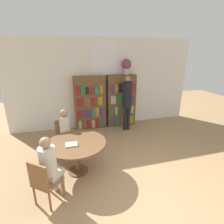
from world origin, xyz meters
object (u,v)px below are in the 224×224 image
object	(u,v)px
librarian_standing	(127,98)
chair_left_side	(64,135)
bookshelf_right	(121,101)
flower_vase	(126,65)
bookshelf_left	(90,103)
seated_reader_left	(66,130)
seated_reader_right	(50,164)
chair_near_camera	(44,181)
reading_table	(77,147)

from	to	relation	value
librarian_standing	chair_left_side	bearing A→B (deg)	-156.46
bookshelf_right	flower_vase	size ratio (longest dim) A/B	3.54
chair_left_side	flower_vase	bearing A→B (deg)	-162.27
bookshelf_left	seated_reader_left	world-z (taller)	bookshelf_left
bookshelf_right	seated_reader_right	distance (m)	3.73
seated_reader_left	bookshelf_left	bearing A→B (deg)	-133.12
chair_near_camera	seated_reader_left	distance (m)	1.58
bookshelf_left	flower_vase	size ratio (longest dim) A/B	3.54
flower_vase	reading_table	size ratio (longest dim) A/B	0.41
librarian_standing	reading_table	bearing A→B (deg)	-134.61
chair_near_camera	chair_left_side	size ratio (longest dim) A/B	1.00
flower_vase	chair_near_camera	world-z (taller)	flower_vase
reading_table	seated_reader_left	size ratio (longest dim) A/B	1.03
seated_reader_left	chair_near_camera	bearing A→B (deg)	59.98
chair_near_camera	chair_left_side	xyz separation A→B (m)	(0.36, 1.69, 0.00)
reading_table	chair_near_camera	world-z (taller)	chair_near_camera
flower_vase	seated_reader_left	world-z (taller)	flower_vase
chair_near_camera	seated_reader_right	bearing A→B (deg)	90.00
bookshelf_left	bookshelf_right	bearing A→B (deg)	0.00
bookshelf_left	librarian_standing	world-z (taller)	librarian_standing
flower_vase	librarian_standing	world-z (taller)	flower_vase
chair_left_side	seated_reader_left	size ratio (longest dim) A/B	0.72
reading_table	bookshelf_left	bearing A→B (deg)	74.68
flower_vase	reading_table	distance (m)	3.39
chair_near_camera	seated_reader_left	world-z (taller)	seated_reader_left
bookshelf_left	chair_left_side	bearing A→B (deg)	-122.47
flower_vase	seated_reader_right	xyz separation A→B (m)	(-2.44, -2.96, -1.42)
seated_reader_right	librarian_standing	size ratio (longest dim) A/B	0.68
seated_reader_right	reading_table	bearing A→B (deg)	90.00
flower_vase	seated_reader_left	xyz separation A→B (m)	(-2.14, -1.58, -1.44)
seated_reader_right	chair_left_side	bearing A→B (deg)	119.91
flower_vase	seated_reader_left	size ratio (longest dim) A/B	0.42
reading_table	flower_vase	bearing A→B (deg)	50.38
bookshelf_right	librarian_standing	xyz separation A→B (m)	(0.04, -0.50, 0.20)
bookshelf_right	seated_reader_right	xyz separation A→B (m)	(-2.27, -2.95, -0.19)
bookshelf_left	seated_reader_left	xyz separation A→B (m)	(-0.84, -1.57, -0.21)
reading_table	chair_left_side	distance (m)	0.98
flower_vase	chair_left_side	size ratio (longest dim) A/B	0.58
chair_near_camera	chair_left_side	distance (m)	1.73
librarian_standing	flower_vase	bearing A→B (deg)	75.87
librarian_standing	chair_near_camera	bearing A→B (deg)	-133.09
librarian_standing	bookshelf_left	bearing A→B (deg)	156.84
bookshelf_left	chair_near_camera	distance (m)	3.36
bookshelf_left	seated_reader_left	bearing A→B (deg)	-118.17
bookshelf_right	reading_table	world-z (taller)	bookshelf_right
chair_near_camera	seated_reader_right	world-z (taller)	seated_reader_right
bookshelf_left	chair_left_side	distance (m)	1.71
chair_near_camera	seated_reader_left	xyz separation A→B (m)	(0.41, 1.52, 0.20)
bookshelf_left	flower_vase	distance (m)	1.78
reading_table	bookshelf_right	bearing A→B (deg)	52.88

